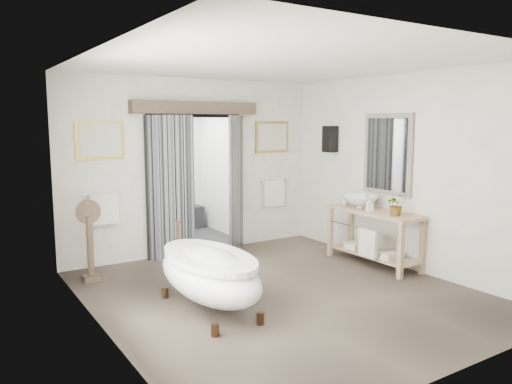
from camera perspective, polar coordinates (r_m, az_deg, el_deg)
ground_plane at (r=6.57m, az=2.88°, el=-11.49°), size 5.00×5.00×0.00m
room_shell at (r=6.08m, az=3.39°, el=4.86°), size 4.52×5.02×2.91m
shower_room at (r=9.80m, az=-10.76°, el=0.33°), size 2.22×2.01×2.51m
back_wall_dressing at (r=8.21m, az=-6.49°, el=3.57°), size 3.82×0.70×2.52m
clawfoot_tub at (r=5.89m, az=-5.41°, el=-9.20°), size 0.85×1.90×0.93m
vanity at (r=7.89m, az=13.24°, el=-4.54°), size 0.57×1.60×0.85m
pedestal_mirror at (r=7.27m, az=-18.44°, el=-5.93°), size 0.34×0.22×1.14m
rug at (r=7.98m, az=-4.99°, el=-7.90°), size 1.30×0.97×0.01m
slippers at (r=8.05m, az=-4.60°, el=-7.54°), size 0.36×0.25×0.05m
basin at (r=8.01m, az=11.82°, el=-1.10°), size 0.74×0.74×0.19m
plant at (r=7.46m, az=15.74°, el=-1.38°), size 0.37×0.35×0.32m
soap_bottle_a at (r=7.72m, az=12.85°, el=-1.42°), size 0.12×0.12×0.21m
soap_bottle_b at (r=8.20m, az=10.18°, el=-1.00°), size 0.15×0.15×0.15m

